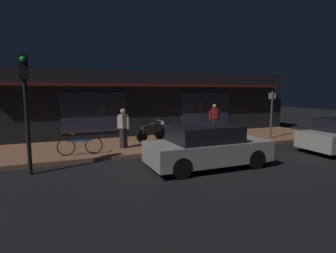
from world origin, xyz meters
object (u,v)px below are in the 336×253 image
at_px(parked_car_near, 207,147).
at_px(sign_post, 272,112).
at_px(traffic_light_pole, 25,93).
at_px(person_photographer, 123,127).
at_px(bicycle_parked, 80,145).
at_px(person_bystander, 214,118).
at_px(motorcycle, 152,130).

bearing_deg(parked_car_near, sign_post, 27.96).
bearing_deg(traffic_light_pole, sign_post, 8.28).
bearing_deg(sign_post, person_photographer, 176.33).
xyz_separation_m(bicycle_parked, person_photographer, (1.81, 0.61, 0.52)).
xyz_separation_m(person_photographer, person_bystander, (5.66, 1.90, 0.00)).
distance_m(person_bystander, parked_car_near, 6.45).
bearing_deg(motorcycle, bicycle_parked, -152.78).
bearing_deg(sign_post, person_bystander, 128.59).
xyz_separation_m(motorcycle, sign_post, (5.89, -1.66, 0.86)).
height_order(motorcycle, person_bystander, person_bystander).
bearing_deg(sign_post, parked_car_near, -152.04).
relative_size(motorcycle, parked_car_near, 0.40).
bearing_deg(bicycle_parked, traffic_light_pole, -137.12).
relative_size(person_photographer, person_bystander, 1.00).
bearing_deg(sign_post, bicycle_parked, -179.21).
height_order(sign_post, traffic_light_pole, traffic_light_pole).
xyz_separation_m(person_bystander, sign_post, (1.90, -2.38, 0.48)).
bearing_deg(traffic_light_pole, person_photographer, 31.54).
bearing_deg(person_bystander, sign_post, -51.41).
xyz_separation_m(motorcycle, bicycle_parked, (-3.48, -1.79, -0.14)).
height_order(bicycle_parked, person_photographer, person_photographer).
bearing_deg(person_bystander, parked_car_near, -124.34).
bearing_deg(parked_car_near, bicycle_parked, 143.81).
relative_size(sign_post, traffic_light_pole, 0.67).
distance_m(bicycle_parked, person_photographer, 1.98).
bearing_deg(person_bystander, motorcycle, -169.80).
bearing_deg(traffic_light_pole, motorcycle, 32.76).
relative_size(motorcycle, person_bystander, 0.99).
relative_size(person_photographer, parked_car_near, 0.41).
relative_size(bicycle_parked, parked_car_near, 0.40).
height_order(motorcycle, parked_car_near, parked_car_near).
bearing_deg(parked_car_near, traffic_light_pole, 166.06).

